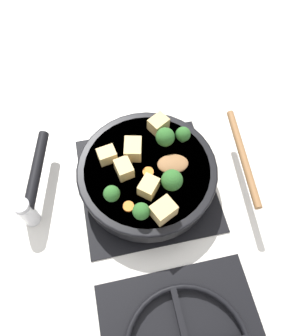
% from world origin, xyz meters
% --- Properties ---
extents(ground_plane, '(2.40, 2.40, 0.00)m').
position_xyz_m(ground_plane, '(0.00, 0.00, 0.00)').
color(ground_plane, white).
extents(front_burner_grate, '(0.31, 0.31, 0.03)m').
position_xyz_m(front_burner_grate, '(0.00, 0.00, 0.01)').
color(front_burner_grate, black).
rests_on(front_burner_grate, ground_plane).
extents(skillet_pan, '(0.43, 0.31, 0.05)m').
position_xyz_m(skillet_pan, '(0.00, -0.00, 0.06)').
color(skillet_pan, black).
rests_on(skillet_pan, front_burner_grate).
extents(wooden_spoon, '(0.21, 0.25, 0.02)m').
position_xyz_m(wooden_spoon, '(-0.15, 0.01, 0.09)').
color(wooden_spoon, olive).
rests_on(wooden_spoon, skillet_pan).
extents(tofu_cube_center_large, '(0.04, 0.04, 0.03)m').
position_xyz_m(tofu_cube_center_large, '(0.08, -0.04, 0.10)').
color(tofu_cube_center_large, '#DBB770').
rests_on(tofu_cube_center_large, skillet_pan).
extents(tofu_cube_near_handle, '(0.05, 0.05, 0.03)m').
position_xyz_m(tofu_cube_near_handle, '(-0.05, -0.10, 0.10)').
color(tofu_cube_near_handle, '#DBB770').
rests_on(tofu_cube_near_handle, skillet_pan).
extents(tofu_cube_east_chunk, '(0.04, 0.05, 0.03)m').
position_xyz_m(tofu_cube_east_chunk, '(0.05, -0.00, 0.10)').
color(tofu_cube_east_chunk, '#DBB770').
rests_on(tofu_cube_east_chunk, skillet_pan).
extents(tofu_cube_west_chunk, '(0.05, 0.05, 0.04)m').
position_xyz_m(tofu_cube_west_chunk, '(0.02, -0.04, 0.10)').
color(tofu_cube_west_chunk, '#DBB770').
rests_on(tofu_cube_west_chunk, skillet_pan).
extents(tofu_cube_back_piece, '(0.05, 0.05, 0.03)m').
position_xyz_m(tofu_cube_back_piece, '(0.01, 0.05, 0.10)').
color(tofu_cube_back_piece, '#DBB770').
rests_on(tofu_cube_back_piece, skillet_pan).
extents(tofu_cube_front_piece, '(0.06, 0.05, 0.04)m').
position_xyz_m(tofu_cube_front_piece, '(-0.01, 0.11, 0.10)').
color(tofu_cube_front_piece, '#DBB770').
rests_on(tofu_cube_front_piece, skillet_pan).
extents(broccoli_floret_near_spoon, '(0.04, 0.04, 0.05)m').
position_xyz_m(broccoli_floret_near_spoon, '(-0.05, -0.05, 0.11)').
color(broccoli_floret_near_spoon, '#709956').
rests_on(broccoli_floret_near_spoon, skillet_pan).
extents(broccoli_floret_center_top, '(0.03, 0.03, 0.04)m').
position_xyz_m(broccoli_floret_center_top, '(0.08, 0.06, 0.10)').
color(broccoli_floret_center_top, '#709956').
rests_on(broccoli_floret_center_top, skillet_pan).
extents(broccoli_floret_east_rim, '(0.05, 0.05, 0.05)m').
position_xyz_m(broccoli_floret_east_rim, '(-0.04, 0.05, 0.11)').
color(broccoli_floret_east_rim, '#709956').
rests_on(broccoli_floret_east_rim, skillet_pan).
extents(broccoli_floret_west_rim, '(0.04, 0.04, 0.04)m').
position_xyz_m(broccoli_floret_west_rim, '(0.03, 0.11, 0.10)').
color(broccoli_floret_west_rim, '#709956').
rests_on(broccoli_floret_west_rim, skillet_pan).
extents(broccoli_floret_north_edge, '(0.03, 0.03, 0.04)m').
position_xyz_m(broccoli_floret_north_edge, '(-0.09, -0.05, 0.10)').
color(broccoli_floret_north_edge, '#709956').
rests_on(broccoli_floret_north_edge, skillet_pan).
extents(carrot_slice_orange_thin, '(0.02, 0.02, 0.01)m').
position_xyz_m(carrot_slice_orange_thin, '(0.06, 0.08, 0.08)').
color(carrot_slice_orange_thin, orange).
rests_on(carrot_slice_orange_thin, skillet_pan).
extents(carrot_slice_near_center, '(0.02, 0.02, 0.01)m').
position_xyz_m(carrot_slice_near_center, '(0.00, 0.01, 0.08)').
color(carrot_slice_near_center, orange).
rests_on(carrot_slice_near_center, skillet_pan).
extents(salt_shaker, '(0.04, 0.04, 0.09)m').
position_xyz_m(salt_shaker, '(0.27, 0.03, 0.04)').
color(salt_shaker, white).
rests_on(salt_shaker, ground_plane).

